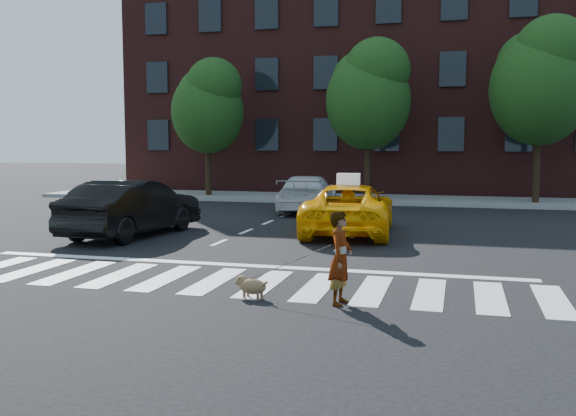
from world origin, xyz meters
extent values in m
plane|color=black|center=(0.00, 0.00, 0.00)|extent=(120.00, 120.00, 0.00)
cube|color=silver|center=(0.00, 0.00, 0.01)|extent=(13.00, 2.40, 0.01)
cube|color=silver|center=(0.00, 1.60, 0.01)|extent=(12.00, 0.30, 0.01)
cube|color=slate|center=(0.00, 17.50, 0.07)|extent=(30.00, 4.00, 0.15)
cube|color=#441B18|center=(0.00, 25.00, 6.00)|extent=(26.00, 10.00, 12.00)
cylinder|color=black|center=(-7.00, 17.00, 1.62)|extent=(0.28, 0.28, 3.25)
ellipsoid|color=#13340E|center=(-7.00, 17.00, 4.03)|extent=(3.38, 3.38, 3.89)
sphere|color=#13340E|center=(-6.60, 16.80, 5.20)|extent=(2.60, 2.60, 2.60)
sphere|color=#13340E|center=(-7.35, 17.25, 4.88)|extent=(2.34, 2.34, 2.34)
cylinder|color=black|center=(0.50, 17.00, 1.77)|extent=(0.28, 0.28, 3.55)
ellipsoid|color=#13340E|center=(0.50, 17.00, 4.40)|extent=(3.69, 3.69, 4.25)
sphere|color=#13340E|center=(0.90, 16.80, 5.68)|extent=(2.84, 2.84, 2.84)
sphere|color=#13340E|center=(0.15, 17.25, 5.32)|extent=(2.56, 2.56, 2.56)
cylinder|color=black|center=(7.50, 17.00, 1.93)|extent=(0.28, 0.28, 3.85)
ellipsoid|color=#13340E|center=(7.50, 17.00, 4.77)|extent=(4.00, 4.00, 4.60)
sphere|color=#13340E|center=(7.90, 16.80, 6.16)|extent=(3.08, 3.08, 3.08)
sphere|color=#13340E|center=(7.15, 17.25, 5.78)|extent=(2.77, 2.77, 2.77)
imported|color=#F9AA05|center=(1.40, 7.00, 0.71)|extent=(2.77, 5.30, 1.43)
imported|color=black|center=(-4.39, 4.94, 0.79)|extent=(2.17, 4.95, 1.58)
imported|color=silver|center=(-1.12, 12.43, 0.69)|extent=(2.42, 4.91, 1.37)
imported|color=#999999|center=(2.62, -1.10, 0.76)|extent=(0.42, 0.59, 1.53)
ellipsoid|color=#9A7C4E|center=(1.13, -1.10, 0.21)|extent=(0.52, 0.37, 0.26)
sphere|color=#9A7C4E|center=(0.91, -1.04, 0.28)|extent=(0.24, 0.24, 0.20)
sphere|color=#9A7C4E|center=(0.83, -1.02, 0.24)|extent=(0.11, 0.11, 0.09)
cylinder|color=#9A7C4E|center=(1.35, -1.16, 0.28)|extent=(0.14, 0.08, 0.11)
sphere|color=#9A7C4E|center=(0.93, -0.98, 0.33)|extent=(0.08, 0.08, 0.07)
sphere|color=#9A7C4E|center=(0.89, -1.10, 0.33)|extent=(0.08, 0.08, 0.07)
cylinder|color=#9A7C4E|center=(0.98, -1.12, 0.06)|extent=(0.06, 0.06, 0.13)
cylinder|color=#9A7C4E|center=(1.02, -1.01, 0.06)|extent=(0.06, 0.06, 0.13)
cylinder|color=#9A7C4E|center=(1.25, -1.19, 0.06)|extent=(0.06, 0.06, 0.13)
cylinder|color=#9A7C4E|center=(1.28, -1.08, 0.06)|extent=(0.06, 0.06, 0.13)
cube|color=white|center=(1.40, 6.80, 1.59)|extent=(0.67, 0.33, 0.32)
camera|label=1|loc=(4.45, -11.17, 2.63)|focal=40.00mm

